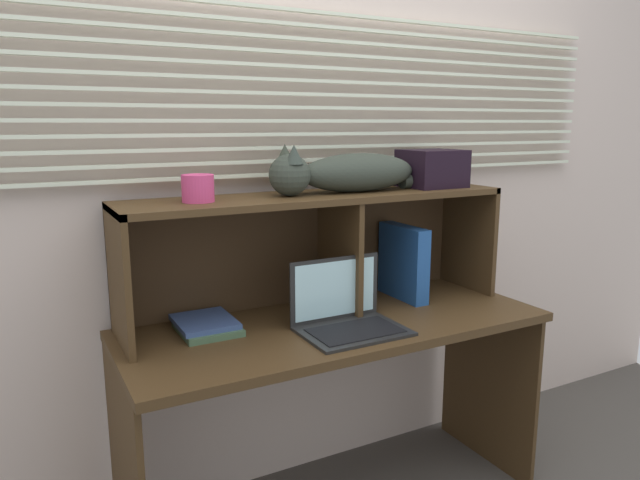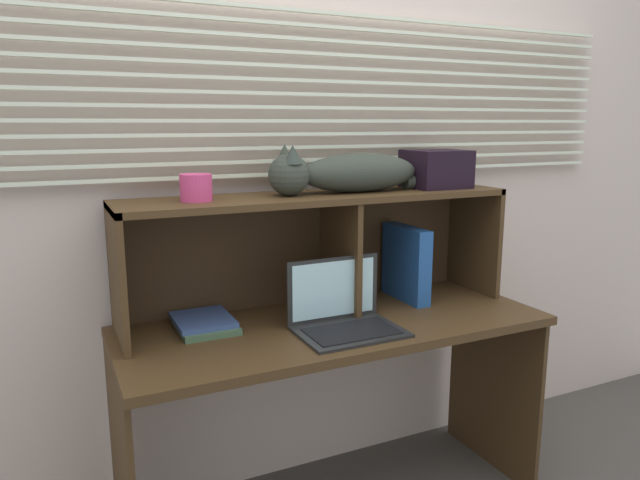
% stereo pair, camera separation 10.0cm
% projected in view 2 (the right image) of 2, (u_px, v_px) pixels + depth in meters
% --- Properties ---
extents(back_panel_with_blinds, '(4.40, 0.08, 2.50)m').
position_uv_depth(back_panel_with_blinds, '(296.00, 155.00, 2.16)').
color(back_panel_with_blinds, beige).
rests_on(back_panel_with_blinds, ground).
extents(desk, '(1.45, 0.57, 0.71)m').
position_uv_depth(desk, '(335.00, 359.00, 2.01)').
color(desk, '#442F19').
rests_on(desk, ground).
extents(hutch_shelf_unit, '(1.38, 0.31, 0.42)m').
position_uv_depth(hutch_shelf_unit, '(318.00, 228.00, 2.06)').
color(hutch_shelf_unit, '#442F19').
rests_on(hutch_shelf_unit, desk).
extents(cat, '(0.78, 0.16, 0.17)m').
position_uv_depth(cat, '(348.00, 173.00, 2.04)').
color(cat, '#333A31').
rests_on(cat, hutch_shelf_unit).
extents(laptop, '(0.33, 0.24, 0.22)m').
position_uv_depth(laptop, '(344.00, 316.00, 1.90)').
color(laptop, black).
rests_on(laptop, desk).
extents(binder_upright, '(0.06, 0.25, 0.28)m').
position_uv_depth(binder_upright, '(406.00, 263.00, 2.21)').
color(binder_upright, '#215098').
rests_on(binder_upright, desk).
extents(book_stack, '(0.19, 0.23, 0.04)m').
position_uv_depth(book_stack, '(204.00, 323.00, 1.91)').
color(book_stack, '#446145').
rests_on(book_stack, desk).
extents(small_basket, '(0.10, 0.10, 0.08)m').
position_uv_depth(small_basket, '(196.00, 188.00, 1.82)').
color(small_basket, '#D6407A').
rests_on(small_basket, hutch_shelf_unit).
extents(storage_box, '(0.22, 0.19, 0.14)m').
position_uv_depth(storage_box, '(436.00, 169.00, 2.20)').
color(storage_box, black).
rests_on(storage_box, hutch_shelf_unit).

